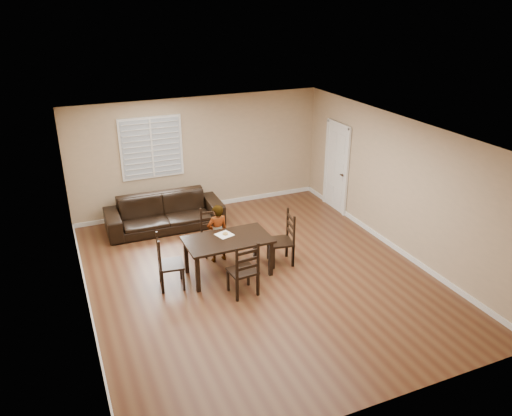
# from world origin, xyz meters

# --- Properties ---
(ground) EXTENTS (7.00, 7.00, 0.00)m
(ground) POSITION_xyz_m (0.00, 0.00, 0.00)
(ground) COLOR brown
(ground) RESTS_ON ground
(room) EXTENTS (6.04, 7.04, 2.72)m
(room) POSITION_xyz_m (0.04, 0.18, 1.81)
(room) COLOR tan
(room) RESTS_ON ground
(dining_table) EXTENTS (1.56, 0.89, 0.73)m
(dining_table) POSITION_xyz_m (-0.47, 0.28, 0.64)
(dining_table) COLOR black
(dining_table) RESTS_ON ground
(chair_near) EXTENTS (0.45, 0.42, 0.93)m
(chair_near) POSITION_xyz_m (-0.47, 1.27, 0.42)
(chair_near) COLOR black
(chair_near) RESTS_ON ground
(chair_far) EXTENTS (0.49, 0.46, 1.01)m
(chair_far) POSITION_xyz_m (-0.46, -0.55, 0.46)
(chair_far) COLOR black
(chair_far) RESTS_ON ground
(chair_left) EXTENTS (0.48, 0.51, 1.01)m
(chair_left) POSITION_xyz_m (-1.66, 0.29, 0.46)
(chair_left) COLOR black
(chair_left) RESTS_ON ground
(chair_right) EXTENTS (0.51, 0.54, 1.05)m
(chair_right) POSITION_xyz_m (0.72, 0.27, 0.48)
(chair_right) COLOR black
(chair_right) RESTS_ON ground
(child) EXTENTS (0.46, 0.33, 1.17)m
(child) POSITION_xyz_m (-0.48, 0.84, 0.59)
(child) COLOR gray
(child) RESTS_ON ground
(napkin) EXTENTS (0.35, 0.35, 0.00)m
(napkin) POSITION_xyz_m (-0.48, 0.45, 0.73)
(napkin) COLOR silver
(napkin) RESTS_ON dining_table
(donut) EXTENTS (0.10, 0.10, 0.04)m
(donut) POSITION_xyz_m (-0.46, 0.45, 0.75)
(donut) COLOR #B38940
(donut) RESTS_ON napkin
(sofa) EXTENTS (2.55, 1.04, 0.74)m
(sofa) POSITION_xyz_m (-1.08, 2.71, 0.37)
(sofa) COLOR black
(sofa) RESTS_ON ground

